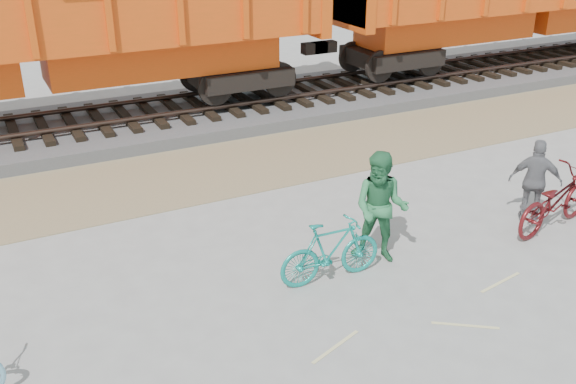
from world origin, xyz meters
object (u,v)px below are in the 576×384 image
object	(u,v)px
person_man	(381,208)
person_woman	(535,181)
bicycle_teal	(331,251)
hopper_car_center	(22,13)
bicycle_maroon	(555,200)

from	to	relation	value
person_man	person_woman	distance (m)	3.21
bicycle_teal	person_man	world-z (taller)	person_man
hopper_car_center	bicycle_maroon	size ratio (longest dim) A/B	6.88
person_man	hopper_car_center	bearing A→B (deg)	161.42
person_man	bicycle_teal	bearing A→B (deg)	-123.56
hopper_car_center	bicycle_maroon	xyz separation A→B (m)	(7.34, -8.65, -2.47)
person_woman	hopper_car_center	bearing A→B (deg)	-4.01
hopper_car_center	bicycle_teal	bearing A→B (deg)	-70.06
hopper_car_center	bicycle_maroon	distance (m)	11.61
bicycle_maroon	person_man	distance (m)	3.36
hopper_car_center	person_woman	xyz separation A→B (m)	(7.24, -8.25, -2.24)
hopper_car_center	person_man	world-z (taller)	hopper_car_center
bicycle_maroon	hopper_car_center	bearing A→B (deg)	29.41
hopper_car_center	person_woman	size ratio (longest dim) A/B	9.20
bicycle_teal	person_woman	bearing A→B (deg)	-86.40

